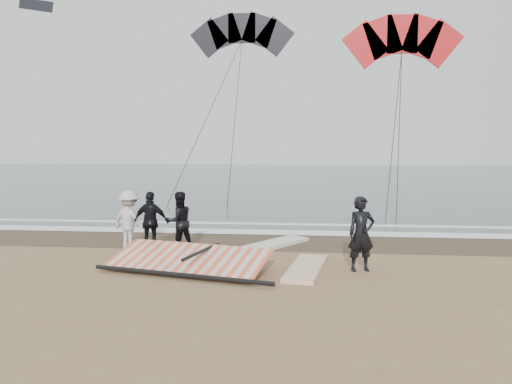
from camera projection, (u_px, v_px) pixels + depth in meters
The scene contains 12 objects.
ground at pixel (274, 284), 10.15m from camera, with size 120.00×120.00×0.00m, color #8C704C.
sea at pixel (299, 178), 42.83m from camera, with size 120.00×54.00×0.02m, color #233838.
wet_sand at pixel (284, 241), 14.60m from camera, with size 120.00×2.80×0.01m, color #4C3D2B.
foam_near at pixel (286, 232), 15.99m from camera, with size 120.00×0.90×0.01m, color white.
foam_far at pixel (288, 224), 17.67m from camera, with size 120.00×0.45×0.01m, color white.
man_main at pixel (361, 234), 11.16m from camera, with size 0.62×0.40×1.69m, color black.
board_white at pixel (306, 268), 11.29m from camera, with size 0.68×2.44×0.10m, color silver.
board_cream at pixel (272, 245), 13.90m from camera, with size 0.70×2.63×0.11m, color beige.
trio_cluster at pixel (151, 221), 13.34m from camera, with size 2.48×1.05×1.61m.
sail_rig at pixel (187, 261), 11.38m from camera, with size 4.08×2.51×0.49m.
kite_red at pixel (402, 44), 26.17m from camera, with size 6.87×4.31×11.58m.
kite_dark at pixel (242, 38), 34.11m from camera, with size 8.15×6.73×16.57m.
Camera 1 is at (0.64, -9.91, 2.84)m, focal length 35.00 mm.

